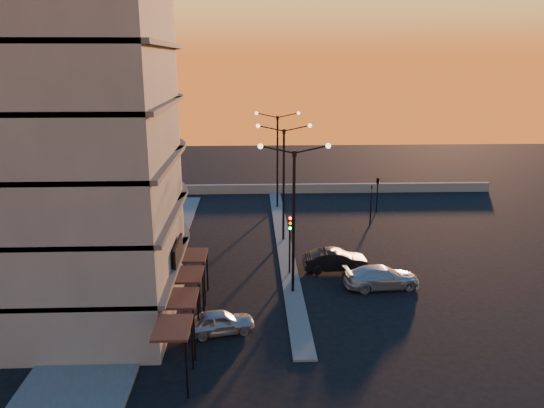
{
  "coord_description": "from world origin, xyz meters",
  "views": [
    {
      "loc": [
        -2.54,
        -30.81,
        14.23
      ],
      "look_at": [
        -1.09,
        5.72,
        4.28
      ],
      "focal_mm": 35.0,
      "sensor_mm": 36.0,
      "label": 1
    }
  ],
  "objects": [
    {
      "name": "median",
      "position": [
        0.0,
        10.0,
        0.06
      ],
      "size": [
        1.2,
        36.0,
        0.12
      ],
      "primitive_type": "cube",
      "color": "#4E4F4C",
      "rests_on": "ground"
    },
    {
      "name": "signal_east_a",
      "position": [
        8.0,
        14.0,
        1.93
      ],
      "size": [
        0.13,
        0.16,
        3.6
      ],
      "color": "black",
      "rests_on": "ground"
    },
    {
      "name": "streetlamp_near",
      "position": [
        0.0,
        0.0,
        5.59
      ],
      "size": [
        4.32,
        0.32,
        9.51
      ],
      "color": "black",
      "rests_on": "ground"
    },
    {
      "name": "signal_east_b",
      "position": [
        9.5,
        18.0,
        3.1
      ],
      "size": [
        0.42,
        1.99,
        3.6
      ],
      "color": "black",
      "rests_on": "ground"
    },
    {
      "name": "sidewalk_west",
      "position": [
        -10.5,
        4.0,
        0.06
      ],
      "size": [
        5.0,
        40.0,
        0.12
      ],
      "primitive_type": "cube",
      "color": "#4E4F4C",
      "rests_on": "ground"
    },
    {
      "name": "streetlamp_far",
      "position": [
        0.0,
        20.0,
        5.59
      ],
      "size": [
        4.32,
        0.32,
        9.51
      ],
      "color": "black",
      "rests_on": "ground"
    },
    {
      "name": "car_hatchback",
      "position": [
        -4.33,
        -4.94,
        0.64
      ],
      "size": [
        3.99,
        2.28,
        1.28
      ],
      "primitive_type": "imported",
      "rotation": [
        0.0,
        0.0,
        1.79
      ],
      "color": "#9FA0A6",
      "rests_on": "ground"
    },
    {
      "name": "building",
      "position": [
        -14.0,
        0.03,
        11.91
      ],
      "size": [
        14.35,
        17.08,
        25.0
      ],
      "color": "slate",
      "rests_on": "ground"
    },
    {
      "name": "ground",
      "position": [
        0.0,
        0.0,
        0.0
      ],
      "size": [
        120.0,
        120.0,
        0.0
      ],
      "primitive_type": "plane",
      "color": "black",
      "rests_on": "ground"
    },
    {
      "name": "car_sedan",
      "position": [
        3.24,
        3.61,
        0.74
      ],
      "size": [
        4.55,
        1.75,
        1.48
      ],
      "primitive_type": "imported",
      "rotation": [
        0.0,
        0.0,
        1.61
      ],
      "color": "black",
      "rests_on": "ground"
    },
    {
      "name": "traffic_light_main",
      "position": [
        0.0,
        2.87,
        2.89
      ],
      "size": [
        0.28,
        0.44,
        4.25
      ],
      "color": "black",
      "rests_on": "ground"
    },
    {
      "name": "car_wagon",
      "position": [
        5.8,
        0.59,
        0.71
      ],
      "size": [
        5.06,
        2.45,
        1.42
      ],
      "primitive_type": "imported",
      "rotation": [
        0.0,
        0.0,
        1.67
      ],
      "color": "#A2A6AA",
      "rests_on": "ground"
    },
    {
      "name": "parapet",
      "position": [
        2.0,
        26.0,
        0.5
      ],
      "size": [
        44.0,
        0.5,
        1.0
      ],
      "primitive_type": "cube",
      "color": "slate",
      "rests_on": "ground"
    },
    {
      "name": "streetlamp_mid",
      "position": [
        0.0,
        10.0,
        5.59
      ],
      "size": [
        4.32,
        0.32,
        9.51
      ],
      "color": "black",
      "rests_on": "ground"
    }
  ]
}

